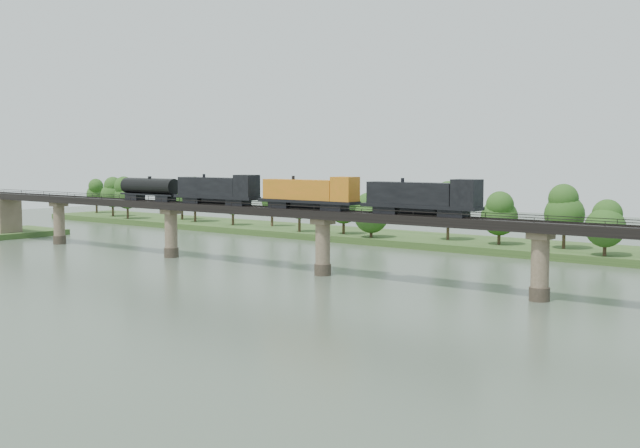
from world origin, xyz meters
The scene contains 6 objects.
ground centered at (0.00, 0.00, 0.00)m, with size 400.00×400.00×0.00m, color #3C4A3A.
far_bank centered at (0.00, 85.00, 0.80)m, with size 300.00×24.00×1.60m, color #2E4C1E.
bridge centered at (0.00, 30.00, 5.46)m, with size 236.00×30.00×11.50m.
bridge_superstructure centered at (0.00, 30.00, 11.79)m, with size 220.00×4.90×0.75m.
far_treeline centered at (-8.21, 80.52, 8.83)m, with size 289.06×17.54×13.60m.
freight_train centered at (-10.99, 30.00, 14.30)m, with size 85.03×3.31×5.85m.
Camera 1 is at (86.75, -79.07, 20.89)m, focal length 45.00 mm.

